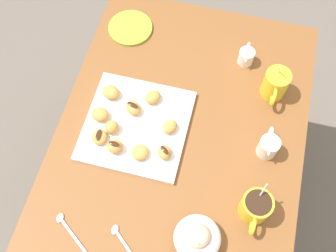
% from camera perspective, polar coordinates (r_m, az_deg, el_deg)
% --- Properties ---
extents(ground_plane, '(8.00, 8.00, 0.00)m').
position_cam_1_polar(ground_plane, '(1.95, 1.29, -9.56)').
color(ground_plane, '#665B51').
extents(dining_table, '(1.01, 0.77, 0.73)m').
position_cam_1_polar(dining_table, '(1.39, 1.79, -2.81)').
color(dining_table, brown).
rests_on(dining_table, ground_plane).
extents(pastry_plate_square, '(0.32, 0.32, 0.02)m').
position_cam_1_polar(pastry_plate_square, '(1.26, -4.51, 0.09)').
color(pastry_plate_square, white).
rests_on(pastry_plate_square, dining_table).
extents(coffee_mug_yellow_left, '(0.12, 0.08, 0.15)m').
position_cam_1_polar(coffee_mug_yellow_left, '(1.32, 15.02, 5.80)').
color(coffee_mug_yellow_left, yellow).
rests_on(coffee_mug_yellow_left, dining_table).
extents(coffee_mug_yellow_right, '(0.12, 0.09, 0.13)m').
position_cam_1_polar(coffee_mug_yellow_right, '(1.15, 12.34, -11.19)').
color(coffee_mug_yellow_right, yellow).
rests_on(coffee_mug_yellow_right, dining_table).
extents(cream_pitcher_white, '(0.10, 0.06, 0.07)m').
position_cam_1_polar(cream_pitcher_white, '(1.23, 14.09, -2.76)').
color(cream_pitcher_white, white).
rests_on(cream_pitcher_white, dining_table).
extents(ice_cream_bowl, '(0.13, 0.13, 0.10)m').
position_cam_1_polar(ice_cream_bowl, '(1.12, 4.19, -15.54)').
color(ice_cream_bowl, white).
rests_on(ice_cream_bowl, dining_table).
extents(chocolate_sauce_pitcher, '(0.09, 0.05, 0.06)m').
position_cam_1_polar(chocolate_sauce_pitcher, '(1.39, 11.08, 9.74)').
color(chocolate_sauce_pitcher, white).
rests_on(chocolate_sauce_pitcher, dining_table).
extents(saucer_lime_left, '(0.16, 0.16, 0.01)m').
position_cam_1_polar(saucer_lime_left, '(1.48, -5.37, 13.70)').
color(saucer_lime_left, '#9EC633').
rests_on(saucer_lime_left, dining_table).
extents(loose_spoon_near_saucer, '(0.11, 0.13, 0.01)m').
position_cam_1_polar(loose_spoon_near_saucer, '(1.16, -6.20, -16.31)').
color(loose_spoon_near_saucer, silver).
rests_on(loose_spoon_near_saucer, dining_table).
extents(loose_spoon_by_plate, '(0.10, 0.13, 0.01)m').
position_cam_1_polar(loose_spoon_by_plate, '(1.19, -13.78, -14.28)').
color(loose_spoon_by_plate, silver).
rests_on(loose_spoon_by_plate, dining_table).
extents(beignet_0, '(0.07, 0.07, 0.04)m').
position_cam_1_polar(beignet_0, '(1.26, -4.97, 2.59)').
color(beignet_0, '#D19347').
rests_on(beignet_0, pastry_plate_square).
extents(chocolate_drizzle_0, '(0.02, 0.04, 0.00)m').
position_cam_1_polar(chocolate_drizzle_0, '(1.25, -5.04, 3.01)').
color(chocolate_drizzle_0, '#381E11').
rests_on(chocolate_drizzle_0, beignet_0).
extents(beignet_1, '(0.05, 0.06, 0.04)m').
position_cam_1_polar(beignet_1, '(1.21, -7.56, -2.89)').
color(beignet_1, '#D19347').
rests_on(beignet_1, pastry_plate_square).
extents(chocolate_drizzle_1, '(0.02, 0.03, 0.00)m').
position_cam_1_polar(chocolate_drizzle_1, '(1.19, -7.68, -2.51)').
color(chocolate_drizzle_1, '#381E11').
rests_on(chocolate_drizzle_1, beignet_1).
extents(beignet_2, '(0.05, 0.05, 0.03)m').
position_cam_1_polar(beignet_2, '(1.27, -9.64, 1.65)').
color(beignet_2, '#D19347').
rests_on(beignet_2, pastry_plate_square).
extents(beignet_3, '(0.06, 0.06, 0.03)m').
position_cam_1_polar(beignet_3, '(1.23, 0.26, -0.10)').
color(beignet_3, '#D19347').
rests_on(beignet_3, pastry_plate_square).
extents(beignet_4, '(0.07, 0.07, 0.03)m').
position_cam_1_polar(beignet_4, '(1.28, -2.16, 4.12)').
color(beignet_4, '#D19347').
rests_on(beignet_4, pastry_plate_square).
extents(beignet_5, '(0.06, 0.06, 0.03)m').
position_cam_1_polar(beignet_5, '(1.19, -0.48, -3.76)').
color(beignet_5, '#D19347').
rests_on(beignet_5, pastry_plate_square).
extents(chocolate_drizzle_5, '(0.03, 0.03, 0.00)m').
position_cam_1_polar(chocolate_drizzle_5, '(1.18, -0.49, -3.42)').
color(chocolate_drizzle_5, '#381E11').
rests_on(chocolate_drizzle_5, beignet_5).
extents(beignet_6, '(0.07, 0.07, 0.03)m').
position_cam_1_polar(beignet_6, '(1.20, -4.01, -3.75)').
color(beignet_6, '#D19347').
rests_on(beignet_6, pastry_plate_square).
extents(beignet_7, '(0.06, 0.05, 0.04)m').
position_cam_1_polar(beignet_7, '(1.24, -7.99, -0.15)').
color(beignet_7, '#D19347').
rests_on(beignet_7, pastry_plate_square).
extents(beignet_8, '(0.06, 0.06, 0.03)m').
position_cam_1_polar(beignet_8, '(1.24, -9.72, -1.55)').
color(beignet_8, '#D19347').
rests_on(beignet_8, pastry_plate_square).
extents(chocolate_drizzle_8, '(0.04, 0.02, 0.00)m').
position_cam_1_polar(chocolate_drizzle_8, '(1.22, -9.83, -1.25)').
color(chocolate_drizzle_8, '#381E11').
rests_on(chocolate_drizzle_8, beignet_8).
extents(beignet_9, '(0.06, 0.07, 0.04)m').
position_cam_1_polar(beignet_9, '(1.30, -8.11, 4.78)').
color(beignet_9, '#D19347').
rests_on(beignet_9, pastry_plate_square).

